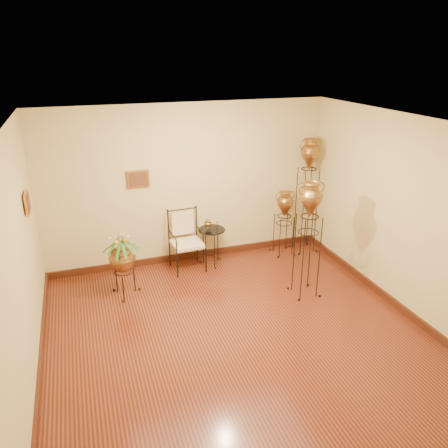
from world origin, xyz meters
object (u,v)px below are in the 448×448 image
object	(u,v)px
amphora_mid	(308,239)
planter_urn	(122,257)
armchair	(187,241)
amphora_tall	(307,195)
side_table	(212,246)

from	to	relation	value
amphora_mid	planter_urn	size ratio (longest dim) A/B	1.58
armchair	planter_urn	bearing A→B (deg)	-159.08
amphora_tall	armchair	bearing A→B (deg)	-178.68
planter_urn	side_table	distance (m)	1.73
amphora_mid	side_table	size ratio (longest dim) A/B	2.17
amphora_tall	planter_urn	bearing A→B (deg)	-170.63
armchair	side_table	xyz separation A→B (m)	(0.46, 0.05, -0.17)
amphora_tall	planter_urn	distance (m)	3.52
amphora_mid	planter_urn	xyz separation A→B (m)	(-2.68, 0.87, -0.28)
planter_urn	side_table	xyz separation A→B (m)	(1.61, 0.57, -0.30)
planter_urn	armchair	bearing A→B (deg)	24.22
amphora_tall	amphora_mid	xyz separation A→B (m)	(-0.77, -1.44, -0.17)
amphora_mid	planter_urn	world-z (taller)	amphora_mid
amphora_mid	armchair	size ratio (longest dim) A/B	1.76
amphora_mid	side_table	distance (m)	1.89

